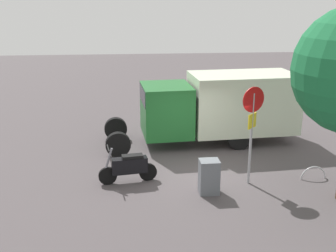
{
  "coord_description": "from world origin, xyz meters",
  "views": [
    {
      "loc": [
        2.22,
        12.26,
        5.49
      ],
      "look_at": [
        0.96,
        -0.99,
        1.34
      ],
      "focal_mm": 44.28,
      "sensor_mm": 36.0,
      "label": 1
    }
  ],
  "objects_px": {
    "utility_cabinet": "(209,177)",
    "box_truck_near": "(217,104)",
    "stop_sign": "(252,120)",
    "motorcycle": "(129,167)",
    "bike_rack_hoop": "(313,179)"
  },
  "relations": [
    {
      "from": "utility_cabinet",
      "to": "box_truck_near",
      "type": "bearing_deg",
      "value": -104.53
    },
    {
      "from": "stop_sign",
      "to": "motorcycle",
      "type": "bearing_deg",
      "value": -6.63
    },
    {
      "from": "box_truck_near",
      "to": "motorcycle",
      "type": "xyz_separation_m",
      "value": [
        3.45,
        3.46,
        -1.01
      ]
    },
    {
      "from": "motorcycle",
      "to": "bike_rack_hoop",
      "type": "relative_size",
      "value": 2.12
    },
    {
      "from": "bike_rack_hoop",
      "to": "utility_cabinet",
      "type": "bearing_deg",
      "value": 10.65
    },
    {
      "from": "box_truck_near",
      "to": "utility_cabinet",
      "type": "bearing_deg",
      "value": 71.46
    },
    {
      "from": "motorcycle",
      "to": "bike_rack_hoop",
      "type": "height_order",
      "value": "motorcycle"
    },
    {
      "from": "box_truck_near",
      "to": "utility_cabinet",
      "type": "height_order",
      "value": "box_truck_near"
    },
    {
      "from": "motorcycle",
      "to": "utility_cabinet",
      "type": "height_order",
      "value": "motorcycle"
    },
    {
      "from": "utility_cabinet",
      "to": "bike_rack_hoop",
      "type": "xyz_separation_m",
      "value": [
        -3.48,
        -0.65,
        -0.51
      ]
    },
    {
      "from": "motorcycle",
      "to": "stop_sign",
      "type": "xyz_separation_m",
      "value": [
        -3.65,
        0.42,
        1.5
      ]
    },
    {
      "from": "motorcycle",
      "to": "utility_cabinet",
      "type": "distance_m",
      "value": 2.5
    },
    {
      "from": "bike_rack_hoop",
      "to": "stop_sign",
      "type": "bearing_deg",
      "value": 3.38
    },
    {
      "from": "box_truck_near",
      "to": "utility_cabinet",
      "type": "distance_m",
      "value": 4.67
    },
    {
      "from": "box_truck_near",
      "to": "stop_sign",
      "type": "height_order",
      "value": "stop_sign"
    }
  ]
}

